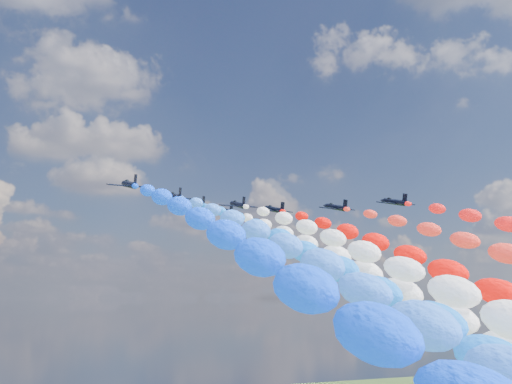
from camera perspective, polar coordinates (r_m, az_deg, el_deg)
name	(u,v)px	position (r m, az deg, el deg)	size (l,w,h in m)	color
jet_0	(130,185)	(118.75, -11.35, 0.66)	(8.33, 11.17, 2.46)	black
trail_0	(285,297)	(56.03, 2.60, -9.43)	(5.63, 124.50, 44.81)	#093FFA
jet_1	(175,197)	(131.20, -7.31, -0.42)	(8.33, 11.17, 2.46)	black
trail_1	(340,297)	(70.48, 7.60, -9.39)	(5.63, 124.50, 44.81)	blue
jet_2	(198,204)	(141.27, -5.23, -1.11)	(8.33, 11.17, 2.46)	black
trail_2	(359,297)	(81.60, 9.30, -9.37)	(5.63, 124.50, 44.81)	#126EF6
jet_3	(238,205)	(141.59, -1.65, -1.16)	(8.33, 11.17, 2.46)	black
trail_3	(427,297)	(84.28, 15.19, -9.16)	(5.63, 124.50, 44.81)	white
jet_4	(225,211)	(151.64, -2.84, -1.72)	(8.33, 11.17, 2.46)	black
trail_4	(384,297)	(93.26, 11.51, -9.31)	(5.63, 124.50, 44.81)	silver
jet_5	(274,209)	(149.07, 1.65, -1.59)	(8.33, 11.17, 2.46)	black
trail_5	(472,297)	(93.95, 18.97, -8.99)	(5.63, 124.50, 44.81)	#F80C07
jet_6	(336,207)	(146.70, 7.23, -1.39)	(8.33, 11.17, 2.46)	black
jet_7	(394,202)	(140.75, 12.40, -0.89)	(8.33, 11.17, 2.46)	black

